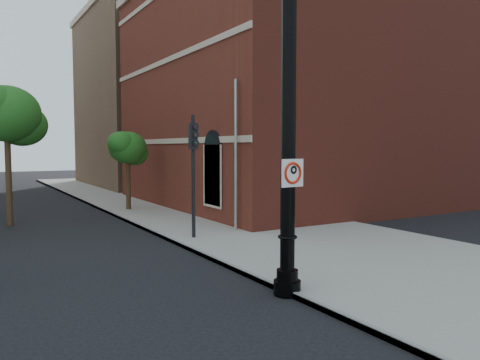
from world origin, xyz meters
TOP-DOWN VIEW (x-y plane):
  - ground at (0.00, 0.00)m, footprint 120.00×120.00m
  - sidewalk_right at (6.00, 10.00)m, footprint 8.00×60.00m
  - curb_edge at (2.05, 10.00)m, footprint 0.10×60.00m
  - brick_wall_building at (16.00, 14.00)m, footprint 22.30×16.30m
  - bg_building_tan_b at (16.00, 30.00)m, footprint 22.00×14.00m
  - lamppost at (2.06, -0.13)m, footprint 0.59×0.59m
  - no_parking_sign at (2.05, -0.31)m, footprint 0.59×0.10m
  - traffic_signal_right at (2.82, 6.26)m, footprint 0.31×0.37m
  - utility_pole at (4.80, 6.83)m, footprint 0.11×0.11m
  - street_tree_a at (-2.30, 12.92)m, footprint 3.15×2.84m
  - street_tree_c at (3.14, 14.61)m, footprint 2.20×1.99m

SIDE VIEW (x-z plane):
  - ground at x=0.00m, z-range 0.00..0.00m
  - sidewalk_right at x=6.00m, z-range 0.00..0.12m
  - curb_edge at x=2.05m, z-range 0.00..0.14m
  - no_parking_sign at x=2.05m, z-range 2.36..2.95m
  - utility_pole at x=4.80m, z-range 0.00..5.69m
  - traffic_signal_right at x=2.82m, z-range 0.74..5.02m
  - street_tree_c at x=3.14m, z-range 1.14..5.11m
  - lamppost at x=2.06m, z-range -0.27..6.73m
  - street_tree_a at x=-2.30m, z-range 1.64..7.31m
  - brick_wall_building at x=16.00m, z-range 0.01..12.51m
  - bg_building_tan_b at x=16.00m, z-range 0.00..14.00m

